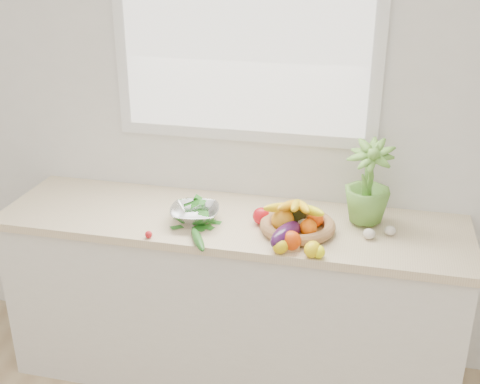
% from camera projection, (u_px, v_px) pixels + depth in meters
% --- Properties ---
extents(back_wall, '(4.50, 0.02, 2.70)m').
position_uv_depth(back_wall, '(245.00, 110.00, 2.96)').
color(back_wall, white).
rests_on(back_wall, ground).
extents(counter_cabinet, '(2.20, 0.58, 0.86)m').
position_uv_depth(counter_cabinet, '(231.00, 301.00, 3.06)').
color(counter_cabinet, silver).
rests_on(counter_cabinet, ground).
extents(countertop, '(2.24, 0.62, 0.04)m').
position_uv_depth(countertop, '(231.00, 222.00, 2.88)').
color(countertop, beige).
rests_on(countertop, counter_cabinet).
extents(window_frame, '(1.30, 0.03, 1.10)m').
position_uv_depth(window_frame, '(245.00, 28.00, 2.79)').
color(window_frame, white).
rests_on(window_frame, back_wall).
extents(window_pane, '(1.18, 0.01, 0.98)m').
position_uv_depth(window_pane, '(244.00, 28.00, 2.77)').
color(window_pane, white).
rests_on(window_pane, window_frame).
extents(orange_loose, '(0.11, 0.11, 0.09)m').
position_uv_depth(orange_loose, '(291.00, 241.00, 2.57)').
color(orange_loose, '#D53D06').
rests_on(orange_loose, countertop).
extents(lemon_a, '(0.08, 0.10, 0.07)m').
position_uv_depth(lemon_a, '(312.00, 249.00, 2.52)').
color(lemon_a, yellow).
rests_on(lemon_a, countertop).
extents(lemon_b, '(0.09, 0.10, 0.06)m').
position_uv_depth(lemon_b, '(281.00, 246.00, 2.55)').
color(lemon_b, yellow).
rests_on(lemon_b, countertop).
extents(lemon_c, '(0.07, 0.08, 0.05)m').
position_uv_depth(lemon_c, '(319.00, 252.00, 2.52)').
color(lemon_c, '#FEFF0D').
rests_on(lemon_c, countertop).
extents(apple, '(0.11, 0.11, 0.08)m').
position_uv_depth(apple, '(261.00, 216.00, 2.80)').
color(apple, red).
rests_on(apple, countertop).
extents(ginger, '(0.12, 0.08, 0.03)m').
position_uv_depth(ginger, '(286.00, 247.00, 2.57)').
color(ginger, tan).
rests_on(ginger, countertop).
extents(garlic_a, '(0.06, 0.06, 0.04)m').
position_uv_depth(garlic_a, '(390.00, 231.00, 2.70)').
color(garlic_a, silver).
rests_on(garlic_a, countertop).
extents(garlic_b, '(0.07, 0.07, 0.05)m').
position_uv_depth(garlic_b, '(303.00, 224.00, 2.76)').
color(garlic_b, white).
rests_on(garlic_b, countertop).
extents(garlic_c, '(0.06, 0.06, 0.05)m').
position_uv_depth(garlic_c, '(369.00, 234.00, 2.67)').
color(garlic_c, beige).
rests_on(garlic_c, countertop).
extents(eggplant, '(0.16, 0.25, 0.09)m').
position_uv_depth(eggplant, '(286.00, 235.00, 2.62)').
color(eggplant, '#310E35').
rests_on(eggplant, countertop).
extents(cucumber, '(0.14, 0.21, 0.04)m').
position_uv_depth(cucumber, '(198.00, 239.00, 2.63)').
color(cucumber, '#1E5E1B').
rests_on(cucumber, countertop).
extents(radish, '(0.04, 0.04, 0.03)m').
position_uv_depth(radish, '(149.00, 235.00, 2.68)').
color(radish, red).
rests_on(radish, countertop).
extents(potted_herb, '(0.25, 0.25, 0.39)m').
position_uv_depth(potted_herb, '(368.00, 181.00, 2.74)').
color(potted_herb, '#609A38').
rests_on(potted_herb, countertop).
extents(fruit_basket, '(0.35, 0.35, 0.18)m').
position_uv_depth(fruit_basket, '(297.00, 221.00, 2.73)').
color(fruit_basket, tan).
rests_on(fruit_basket, countertop).
extents(colander_with_spinach, '(0.27, 0.27, 0.12)m').
position_uv_depth(colander_with_spinach, '(195.00, 211.00, 2.81)').
color(colander_with_spinach, white).
rests_on(colander_with_spinach, countertop).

